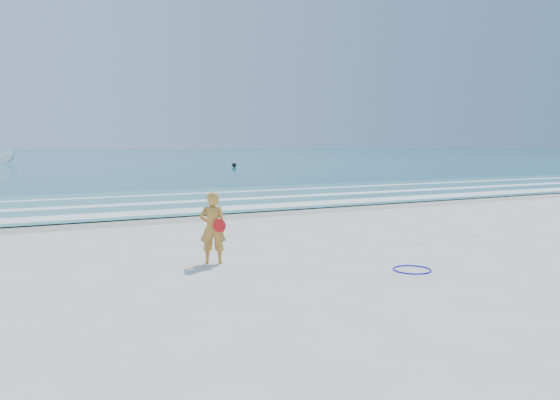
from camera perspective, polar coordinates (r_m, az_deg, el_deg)
name	(u,v)px	position (r m, az deg, el deg)	size (l,w,h in m)	color
ground	(360,272)	(10.63, 8.41, -7.48)	(400.00, 400.00, 0.00)	silver
wet_sand	(207,216)	(18.61, -7.68, -1.65)	(400.00, 2.40, 0.00)	#B2A893
ocean	(42,155)	(113.64, -23.64, 4.29)	(400.00, 190.00, 0.04)	#19727F
shallow	(168,201)	(23.36, -11.67, -0.06)	(400.00, 10.00, 0.01)	#59B7AD
foam_near	(195,210)	(19.82, -8.90, -1.05)	(400.00, 1.40, 0.01)	white
foam_mid	(173,202)	(22.59, -11.14, -0.23)	(400.00, 0.90, 0.01)	white
foam_far	(153,195)	(25.77, -13.11, 0.49)	(400.00, 0.60, 0.01)	white
hoop	(412,270)	(10.98, 13.63, -7.08)	(0.73, 0.73, 0.03)	#0D0DEC
buoy	(234,165)	(54.14, -4.81, 3.67)	(0.45, 0.45, 0.45)	black
woman	(213,228)	(11.23, -7.04, -2.90)	(0.63, 0.54, 1.47)	#C7832E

